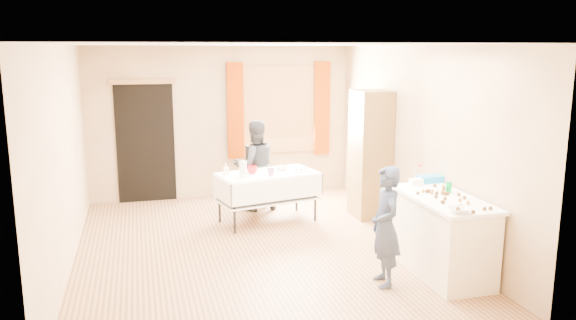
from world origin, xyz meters
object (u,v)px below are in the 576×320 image
object	(u,v)px
chair	(256,188)
girl	(385,226)
counter	(441,235)
cabinet	(370,154)
party_table	(267,193)
woman	(255,165)

from	to	relation	value
chair	girl	world-z (taller)	girl
counter	girl	distance (m)	0.80
cabinet	counter	distance (m)	2.37
counter	party_table	world-z (taller)	counter
woman	chair	bearing A→B (deg)	-110.24
party_table	woman	size ratio (longest dim) A/B	1.10
counter	party_table	size ratio (longest dim) A/B	0.90
counter	chair	xyz separation A→B (m)	(-1.46, 3.37, -0.16)
cabinet	counter	size ratio (longest dim) A/B	1.35
counter	party_table	distance (m)	2.85
chair	party_table	bearing A→B (deg)	-71.13
girl	cabinet	bearing A→B (deg)	165.75
cabinet	woman	size ratio (longest dim) A/B	1.34
chair	girl	bearing A→B (deg)	-58.26
chair	woman	xyz separation A→B (m)	(-0.07, -0.26, 0.43)
cabinet	chair	size ratio (longest dim) A/B	2.00
counter	chair	world-z (taller)	chair
chair	cabinet	bearing A→B (deg)	-13.75
cabinet	party_table	size ratio (longest dim) A/B	1.22
counter	woman	world-z (taller)	woman
party_table	cabinet	bearing A→B (deg)	-16.56
cabinet	woman	distance (m)	1.83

